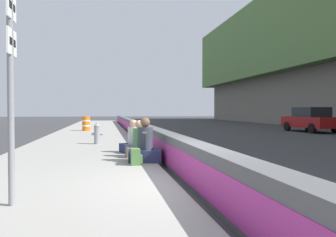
# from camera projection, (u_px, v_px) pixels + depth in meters

# --- Properties ---
(ground_plane) EXTENTS (160.00, 160.00, 0.00)m
(ground_plane) POSITION_uv_depth(u_px,v_px,m) (202.00, 190.00, 6.24)
(ground_plane) COLOR #353538
(ground_plane) RESTS_ON ground
(sidewalk_strip) EXTENTS (80.00, 4.40, 0.14)m
(sidewalk_strip) POSITION_uv_depth(u_px,v_px,m) (52.00, 193.00, 5.75)
(sidewalk_strip) COLOR gray
(sidewalk_strip) RESTS_ON ground_plane
(jersey_barrier) EXTENTS (76.00, 0.45, 0.85)m
(jersey_barrier) POSITION_uv_depth(u_px,v_px,m) (201.00, 168.00, 6.23)
(jersey_barrier) COLOR #545456
(jersey_barrier) RESTS_ON ground_plane
(route_sign_post) EXTENTS (0.44, 0.09, 3.60)m
(route_sign_post) POSITION_uv_depth(u_px,v_px,m) (11.00, 57.00, 4.70)
(route_sign_post) COLOR gray
(route_sign_post) RESTS_ON sidewalk_strip
(fire_hydrant) EXTENTS (0.26, 0.46, 0.88)m
(fire_hydrant) POSITION_uv_depth(u_px,v_px,m) (97.00, 133.00, 13.52)
(fire_hydrant) COLOR gray
(fire_hydrant) RESTS_ON sidewalk_strip
(seated_person_foreground) EXTENTS (0.83, 0.93, 1.16)m
(seated_person_foreground) POSITION_uv_depth(u_px,v_px,m) (145.00, 148.00, 8.87)
(seated_person_foreground) COLOR #23284C
(seated_person_foreground) RESTS_ON sidewalk_strip
(seated_person_middle) EXTENTS (0.68, 0.77, 1.06)m
(seated_person_middle) POSITION_uv_depth(u_px,v_px,m) (139.00, 145.00, 9.78)
(seated_person_middle) COLOR #706651
(seated_person_middle) RESTS_ON sidewalk_strip
(seated_person_rear) EXTENTS (0.84, 0.91, 1.05)m
(seated_person_rear) POSITION_uv_depth(u_px,v_px,m) (133.00, 142.00, 10.78)
(seated_person_rear) COLOR #23284C
(seated_person_rear) RESTS_ON sidewalk_strip
(backpack) EXTENTS (0.32, 0.28, 0.40)m
(backpack) POSITION_uv_depth(u_px,v_px,m) (136.00, 157.00, 8.30)
(backpack) COLOR #4C7A3D
(backpack) RESTS_ON sidewalk_strip
(construction_barrel) EXTENTS (0.54, 0.54, 0.95)m
(construction_barrel) POSITION_uv_depth(u_px,v_px,m) (86.00, 123.00, 22.41)
(construction_barrel) COLOR orange
(construction_barrel) RESTS_ON sidewalk_strip
(parked_car_fourth) EXTENTS (4.54, 2.03, 1.71)m
(parked_car_fourth) POSITION_uv_depth(u_px,v_px,m) (310.00, 119.00, 23.23)
(parked_car_fourth) COLOR maroon
(parked_car_fourth) RESTS_ON ground_plane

